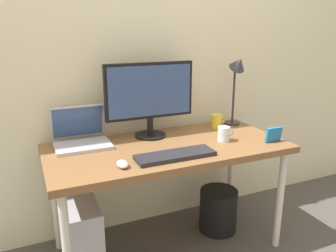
% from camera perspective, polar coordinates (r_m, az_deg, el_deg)
% --- Properties ---
extents(ground_plane, '(6.00, 6.00, 0.00)m').
position_cam_1_polar(ground_plane, '(2.35, 0.00, -19.63)').
color(ground_plane, '#4C4742').
extents(back_wall, '(4.40, 0.04, 2.60)m').
position_cam_1_polar(back_wall, '(2.27, -4.13, 14.31)').
color(back_wall, beige).
rests_on(back_wall, ground_plane).
extents(desk, '(1.42, 0.67, 0.70)m').
position_cam_1_polar(desk, '(2.04, 0.00, -4.91)').
color(desk, brown).
rests_on(desk, ground_plane).
extents(monitor, '(0.57, 0.20, 0.47)m').
position_cam_1_polar(monitor, '(2.11, -3.09, 5.24)').
color(monitor, black).
rests_on(monitor, desk).
extents(laptop, '(0.32, 0.27, 0.23)m').
position_cam_1_polar(laptop, '(2.08, -14.54, -1.56)').
color(laptop, '#B2B2B7').
rests_on(laptop, desk).
extents(desk_lamp, '(0.11, 0.16, 0.50)m').
position_cam_1_polar(desk_lamp, '(2.40, 11.65, 8.48)').
color(desk_lamp, '#333338').
rests_on(desk_lamp, desk).
extents(keyboard, '(0.44, 0.14, 0.02)m').
position_cam_1_polar(keyboard, '(1.83, 1.24, -4.97)').
color(keyboard, '#232328').
rests_on(keyboard, desk).
extents(mouse, '(0.06, 0.09, 0.03)m').
position_cam_1_polar(mouse, '(1.72, -7.72, -6.40)').
color(mouse, silver).
rests_on(mouse, desk).
extents(coffee_mug, '(0.11, 0.08, 0.10)m').
position_cam_1_polar(coffee_mug, '(2.38, 8.22, 0.85)').
color(coffee_mug, yellow).
rests_on(coffee_mug, desk).
extents(glass_cup, '(0.11, 0.08, 0.09)m').
position_cam_1_polar(glass_cup, '(2.10, 9.46, -1.34)').
color(glass_cup, silver).
rests_on(glass_cup, desk).
extents(photo_frame, '(0.11, 0.03, 0.09)m').
position_cam_1_polar(photo_frame, '(2.16, 17.45, -1.38)').
color(photo_frame, '#1E72BF').
rests_on(photo_frame, desk).
extents(computer_tower, '(0.18, 0.36, 0.42)m').
position_cam_1_polar(computer_tower, '(2.13, -14.16, -17.60)').
color(computer_tower, '#B2B2B7').
rests_on(computer_tower, ground_plane).
extents(wastebasket, '(0.26, 0.26, 0.30)m').
position_cam_1_polar(wastebasket, '(2.46, 8.49, -13.88)').
color(wastebasket, black).
rests_on(wastebasket, ground_plane).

